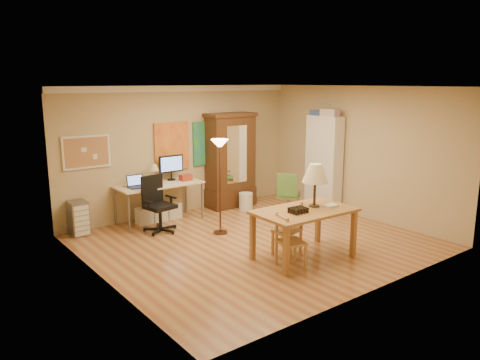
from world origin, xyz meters
TOP-DOWN VIEW (x-y plane):
  - floor at (0.00, 0.00)m, footprint 5.50×5.50m
  - crown_molding at (0.00, 2.46)m, footprint 5.50×0.08m
  - corkboard at (-2.05, 2.47)m, footprint 0.90×0.04m
  - art_panel_left at (-0.25, 2.47)m, footprint 0.80×0.04m
  - art_panel_right at (0.65, 2.47)m, footprint 0.75×0.04m
  - dining_table at (0.24, -1.03)m, footprint 1.62×1.01m
  - ladder_chair_back at (0.05, -0.79)m, footprint 0.50×0.49m
  - ladder_chair_left at (-0.34, -1.22)m, footprint 0.47×0.48m
  - torchiere_lamp at (-0.22, 0.77)m, footprint 0.32×0.32m
  - computer_desk at (-0.73, 2.16)m, footprint 1.72×0.75m
  - office_chair_black at (-1.07, 1.57)m, footprint 0.65×0.65m
  - office_chair_green at (1.55, 0.82)m, footprint 0.60×0.60m
  - drawer_cart at (-2.35, 2.28)m, footprint 0.32×0.38m
  - armoire at (1.10, 2.24)m, footprint 1.14×0.54m
  - bookshelf at (2.55, 0.77)m, footprint 0.31×0.83m
  - wastebin at (1.16, 1.76)m, footprint 0.30×0.30m

SIDE VIEW (x-z plane):
  - floor at x=0.00m, z-range 0.00..0.00m
  - wastebin at x=1.16m, z-range 0.00..0.38m
  - office_chair_green at x=1.55m, z-range -0.22..0.72m
  - office_chair_black at x=-1.07m, z-range -0.25..0.81m
  - drawer_cart at x=-2.35m, z-range 0.00..0.64m
  - ladder_chair_left at x=-0.34m, z-range -0.03..0.82m
  - ladder_chair_back at x=0.05m, z-range -0.03..0.84m
  - computer_desk at x=-0.73m, z-range -0.17..1.12m
  - armoire at x=1.10m, z-range -0.14..1.97m
  - dining_table at x=0.24m, z-range 0.20..1.69m
  - bookshelf at x=2.55m, z-range 0.00..2.06m
  - torchiere_lamp at x=-0.22m, z-range 0.53..2.30m
  - art_panel_left at x=-0.25m, z-range 0.95..1.95m
  - art_panel_right at x=0.65m, z-range 0.98..1.92m
  - corkboard at x=-2.05m, z-range 1.19..1.81m
  - crown_molding at x=0.00m, z-range 2.58..2.70m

